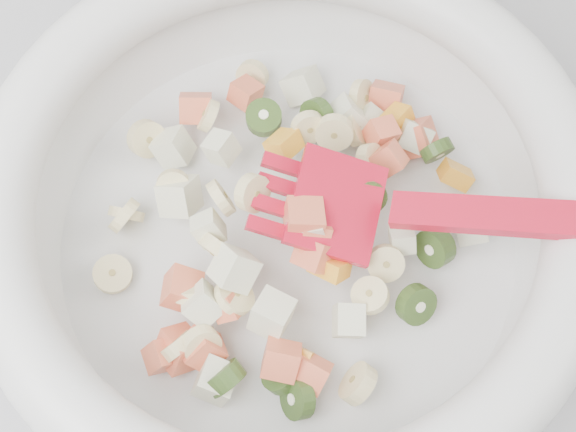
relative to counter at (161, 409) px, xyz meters
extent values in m
cube|color=#A3A2A7|center=(0.00, 0.00, 0.00)|extent=(2.00, 0.60, 0.90)
cylinder|color=silver|center=(0.15, -0.01, 0.46)|extent=(0.32, 0.32, 0.02)
torus|color=silver|center=(0.15, -0.01, 0.53)|extent=(0.39, 0.39, 0.04)
cylinder|color=#CDB489|center=(0.11, 0.08, 0.49)|extent=(0.02, 0.03, 0.03)
cylinder|color=#CDB489|center=(0.05, 0.02, 0.48)|extent=(0.03, 0.02, 0.03)
cylinder|color=#CDB489|center=(0.22, 0.08, 0.49)|extent=(0.03, 0.04, 0.03)
cylinder|color=#CDB489|center=(0.21, 0.06, 0.49)|extent=(0.03, 0.04, 0.04)
cylinder|color=#CDB489|center=(0.18, -0.12, 0.48)|extent=(0.03, 0.03, 0.04)
cylinder|color=#CDB489|center=(0.11, 0.01, 0.51)|extent=(0.02, 0.03, 0.03)
cylinder|color=#CDB489|center=(0.19, -0.07, 0.50)|extent=(0.03, 0.03, 0.01)
cylinder|color=#CDB489|center=(0.22, 0.03, 0.49)|extent=(0.03, 0.03, 0.03)
cylinder|color=#CDB489|center=(0.07, 0.08, 0.48)|extent=(0.04, 0.03, 0.03)
cylinder|color=#CDB489|center=(0.15, 0.12, 0.48)|extent=(0.03, 0.03, 0.03)
cylinder|color=#CDB489|center=(0.05, 0.02, 0.49)|extent=(0.03, 0.03, 0.03)
cylinder|color=#CDB489|center=(0.08, 0.03, 0.50)|extent=(0.03, 0.03, 0.03)
cylinder|color=#CDB489|center=(0.08, -0.04, 0.49)|extent=(0.03, 0.03, 0.03)
cylinder|color=#CDB489|center=(0.07, -0.08, 0.49)|extent=(0.03, 0.03, 0.03)
cylinder|color=#CDB489|center=(0.13, 0.00, 0.52)|extent=(0.03, 0.03, 0.03)
cylinder|color=#CDB489|center=(0.20, 0.00, 0.50)|extent=(0.03, 0.03, 0.03)
cylinder|color=#CDB489|center=(0.09, -0.08, 0.49)|extent=(0.03, 0.03, 0.03)
cylinder|color=#CDB489|center=(0.18, 0.06, 0.50)|extent=(0.03, 0.02, 0.03)
cylinder|color=#CDB489|center=(0.11, -0.02, 0.50)|extent=(0.03, 0.03, 0.04)
cylinder|color=#CDB489|center=(0.04, -0.02, 0.48)|extent=(0.03, 0.03, 0.01)
cylinder|color=#CDB489|center=(0.19, 0.05, 0.50)|extent=(0.04, 0.02, 0.04)
cylinder|color=#CDB489|center=(0.11, -0.05, 0.50)|extent=(0.03, 0.03, 0.03)
cylinder|color=#CDB489|center=(0.21, -0.05, 0.50)|extent=(0.03, 0.03, 0.03)
cube|color=#EF744B|center=(0.17, -0.03, 0.51)|extent=(0.02, 0.03, 0.03)
cube|color=#EF744B|center=(0.08, -0.04, 0.49)|extent=(0.03, 0.03, 0.03)
cube|color=#EF744B|center=(0.16, -0.02, 0.52)|extent=(0.03, 0.03, 0.03)
cube|color=#EF744B|center=(0.23, 0.02, 0.50)|extent=(0.03, 0.03, 0.03)
cube|color=#EF744B|center=(0.11, 0.09, 0.49)|extent=(0.03, 0.03, 0.03)
cube|color=#EF744B|center=(0.11, -0.06, 0.50)|extent=(0.03, 0.02, 0.03)
cube|color=#EF744B|center=(0.06, -0.08, 0.48)|extent=(0.03, 0.02, 0.02)
cube|color=#EF744B|center=(0.13, -0.10, 0.49)|extent=(0.03, 0.03, 0.03)
cube|color=#EF744B|center=(0.25, 0.05, 0.48)|extent=(0.03, 0.04, 0.04)
cube|color=#EF744B|center=(0.14, 0.10, 0.48)|extent=(0.03, 0.03, 0.02)
cube|color=#EF744B|center=(0.09, -0.08, 0.48)|extent=(0.03, 0.03, 0.03)
cube|color=#EF744B|center=(0.24, 0.08, 0.48)|extent=(0.03, 0.04, 0.03)
cube|color=#EF744B|center=(0.07, -0.08, 0.48)|extent=(0.04, 0.03, 0.03)
cube|color=#EF744B|center=(0.17, -0.04, 0.51)|extent=(0.03, 0.03, 0.03)
cube|color=#EF744B|center=(0.23, 0.05, 0.49)|extent=(0.03, 0.02, 0.02)
cube|color=#EF744B|center=(0.15, -0.11, 0.49)|extent=(0.03, 0.03, 0.03)
cylinder|color=#53852C|center=(0.26, 0.03, 0.48)|extent=(0.03, 0.02, 0.03)
cylinder|color=#53852C|center=(0.18, 0.02, 0.51)|extent=(0.04, 0.04, 0.03)
cylinder|color=#53852C|center=(0.10, -0.10, 0.49)|extent=(0.04, 0.02, 0.04)
cylinder|color=#53852C|center=(0.21, 0.00, 0.51)|extent=(0.03, 0.02, 0.03)
cylinder|color=#53852C|center=(0.14, -0.12, 0.48)|extent=(0.02, 0.03, 0.03)
cylinder|color=#53852C|center=(0.19, 0.07, 0.49)|extent=(0.03, 0.03, 0.03)
cylinder|color=#53852C|center=(0.24, -0.04, 0.49)|extent=(0.02, 0.04, 0.04)
cylinder|color=#53852C|center=(0.13, -0.10, 0.48)|extent=(0.03, 0.03, 0.02)
cylinder|color=#53852C|center=(0.22, -0.07, 0.49)|extent=(0.04, 0.03, 0.03)
cylinder|color=#53852C|center=(0.15, 0.07, 0.49)|extent=(0.03, 0.04, 0.02)
cube|color=white|center=(0.10, -0.01, 0.50)|extent=(0.02, 0.02, 0.03)
cube|color=white|center=(0.22, -0.03, 0.50)|extent=(0.02, 0.02, 0.02)
cube|color=white|center=(0.09, 0.07, 0.48)|extent=(0.03, 0.03, 0.03)
cube|color=white|center=(0.11, -0.04, 0.51)|extent=(0.04, 0.03, 0.04)
cube|color=white|center=(0.25, 0.05, 0.48)|extent=(0.03, 0.03, 0.03)
cube|color=white|center=(0.09, 0.02, 0.49)|extent=(0.03, 0.04, 0.04)
cube|color=white|center=(0.18, -0.08, 0.49)|extent=(0.02, 0.03, 0.03)
cube|color=white|center=(0.12, 0.05, 0.50)|extent=(0.03, 0.03, 0.02)
cube|color=white|center=(0.09, -0.10, 0.48)|extent=(0.03, 0.03, 0.03)
cube|color=white|center=(0.22, 0.06, 0.48)|extent=(0.03, 0.02, 0.02)
cube|color=white|center=(0.21, 0.06, 0.49)|extent=(0.03, 0.03, 0.03)
cube|color=white|center=(0.27, -0.02, 0.48)|extent=(0.03, 0.03, 0.04)
cube|color=white|center=(0.09, -0.05, 0.50)|extent=(0.03, 0.03, 0.03)
cube|color=white|center=(0.13, -0.07, 0.50)|extent=(0.03, 0.03, 0.03)
cube|color=white|center=(0.16, -0.02, 0.51)|extent=(0.02, 0.02, 0.02)
cube|color=white|center=(0.18, 0.10, 0.48)|extent=(0.03, 0.03, 0.04)
cube|color=yellow|center=(0.14, -0.09, 0.49)|extent=(0.03, 0.03, 0.02)
cube|color=yellow|center=(0.27, 0.01, 0.48)|extent=(0.03, 0.03, 0.03)
cube|color=yellow|center=(0.16, 0.05, 0.50)|extent=(0.03, 0.03, 0.02)
cube|color=yellow|center=(0.24, 0.06, 0.49)|extent=(0.03, 0.03, 0.02)
cube|color=yellow|center=(0.17, -0.05, 0.50)|extent=(0.03, 0.03, 0.03)
cube|color=red|center=(0.18, -0.01, 0.52)|extent=(0.08, 0.08, 0.03)
cube|color=red|center=(0.16, 0.02, 0.51)|extent=(0.03, 0.02, 0.01)
cube|color=red|center=(0.15, 0.01, 0.51)|extent=(0.03, 0.02, 0.01)
cube|color=red|center=(0.14, -0.01, 0.51)|extent=(0.03, 0.02, 0.01)
cube|color=red|center=(0.14, -0.02, 0.51)|extent=(0.03, 0.02, 0.01)
cube|color=red|center=(0.30, -0.06, 0.55)|extent=(0.19, 0.09, 0.06)
camera|label=1|loc=(0.12, -0.22, 0.96)|focal=50.00mm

